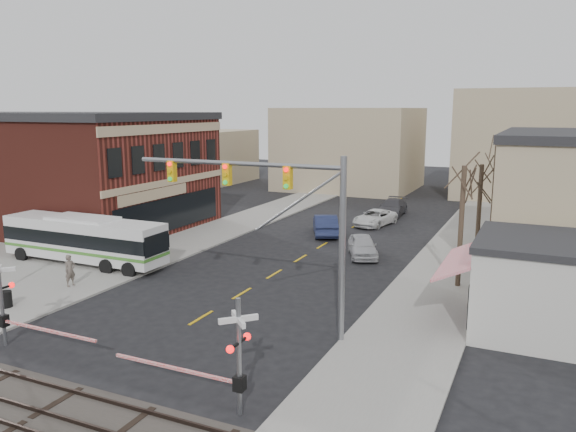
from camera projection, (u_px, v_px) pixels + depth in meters
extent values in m
plane|color=black|center=(176.00, 333.00, 25.14)|extent=(160.00, 160.00, 0.00)
cube|color=gray|center=(225.00, 228.00, 46.88)|extent=(5.00, 60.00, 0.12)
cube|color=gray|center=(460.00, 252.00, 39.07)|extent=(5.00, 60.00, 0.12)
cube|color=#332D28|center=(28.00, 421.00, 18.00)|extent=(160.00, 5.00, 0.06)
cube|color=#2D231E|center=(40.00, 411.00, 18.41)|extent=(160.00, 0.08, 0.14)
cube|color=#2D231E|center=(73.00, 391.00, 19.69)|extent=(160.00, 0.08, 0.14)
cube|color=#2D231E|center=(15.00, 426.00, 17.55)|extent=(160.00, 0.08, 0.14)
cube|color=maroon|center=(30.00, 171.00, 49.67)|extent=(30.00, 15.00, 9.00)
cube|color=#262628|center=(26.00, 116.00, 48.77)|extent=(30.40, 15.40, 0.60)
cube|color=tan|center=(170.00, 182.00, 43.52)|extent=(0.10, 15.00, 0.50)
cube|color=tan|center=(168.00, 129.00, 42.75)|extent=(0.10, 15.00, 0.70)
cube|color=black|center=(171.00, 214.00, 43.99)|extent=(0.08, 13.00, 2.60)
cube|color=beige|center=(573.00, 293.00, 24.44)|extent=(8.00, 6.00, 4.00)
cube|color=red|center=(461.00, 258.00, 26.22)|extent=(1.68, 6.00, 0.87)
cylinder|color=#382B21|center=(461.00, 227.00, 30.88)|extent=(0.28, 0.28, 6.75)
cylinder|color=#382B21|center=(479.00, 213.00, 36.15)|extent=(0.28, 0.28, 6.30)
cylinder|color=#382B21|center=(494.00, 190.00, 43.12)|extent=(0.28, 0.28, 7.20)
cube|color=silver|center=(84.00, 238.00, 35.97)|extent=(11.46, 2.57, 2.51)
cube|color=black|center=(84.00, 236.00, 35.94)|extent=(11.50, 2.61, 0.86)
cube|color=#42832B|center=(85.00, 248.00, 36.08)|extent=(11.50, 2.61, 0.19)
cylinder|color=black|center=(85.00, 257.00, 36.20)|extent=(0.97, 2.49, 0.95)
cylinder|color=gray|center=(342.00, 252.00, 23.43)|extent=(0.28, 0.28, 8.00)
cylinder|color=gray|center=(235.00, 163.00, 24.86)|extent=(10.17, 0.20, 0.20)
cube|color=gold|center=(288.00, 177.00, 23.89)|extent=(0.35, 0.30, 1.00)
cube|color=gold|center=(227.00, 174.00, 25.13)|extent=(0.35, 0.30, 1.00)
cube|color=gold|center=(172.00, 171.00, 26.36)|extent=(0.35, 0.30, 1.00)
cylinder|color=gray|center=(1.00, 300.00, 23.46)|extent=(0.16, 0.16, 4.00)
sphere|color=#FF0C0C|center=(11.00, 285.00, 23.85)|extent=(0.26, 0.26, 0.26)
cube|color=black|center=(3.00, 321.00, 23.63)|extent=(0.35, 0.35, 0.50)
cube|color=#FF0C0C|center=(49.00, 331.00, 22.56)|extent=(5.00, 0.10, 0.10)
cylinder|color=gray|center=(239.00, 357.00, 18.07)|extent=(0.16, 0.16, 4.00)
cube|color=silver|center=(238.00, 319.00, 17.82)|extent=(1.00, 1.00, 0.18)
cube|color=silver|center=(238.00, 319.00, 17.82)|extent=(1.00, 1.00, 0.18)
sphere|color=#FF0C0C|center=(230.00, 349.00, 17.48)|extent=(0.26, 0.26, 0.26)
sphere|color=#FF0C0C|center=(247.00, 337.00, 18.46)|extent=(0.26, 0.26, 0.26)
cube|color=black|center=(240.00, 383.00, 18.23)|extent=(0.35, 0.35, 0.50)
cube|color=#FF0C0C|center=(174.00, 368.00, 19.30)|extent=(5.00, 0.10, 0.10)
cylinder|color=black|center=(6.00, 299.00, 28.01)|extent=(0.60, 0.60, 0.81)
imported|color=#A7A7AC|center=(363.00, 246.00, 38.01)|extent=(3.38, 4.72, 1.49)
imported|color=#1B2345|center=(325.00, 225.00, 44.56)|extent=(3.70, 5.33, 1.67)
imported|color=silver|center=(375.00, 218.00, 48.18)|extent=(3.20, 5.24, 1.36)
imported|color=#3B3A3E|center=(392.00, 208.00, 52.73)|extent=(2.29, 5.30, 1.52)
imported|color=#61564D|center=(70.00, 270.00, 31.28)|extent=(0.53, 0.72, 1.79)
imported|color=#3A3863|center=(112.00, 254.00, 34.45)|extent=(1.16, 1.19, 1.93)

